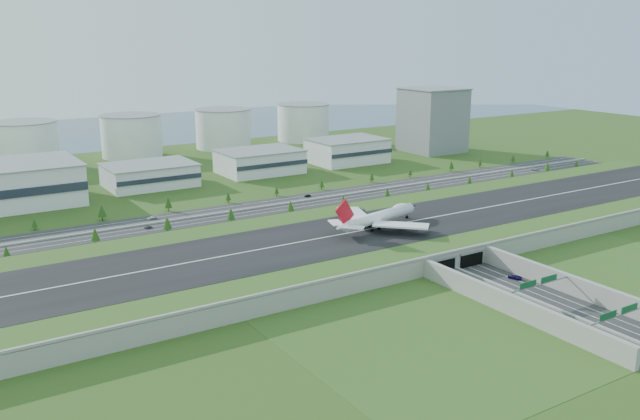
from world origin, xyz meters
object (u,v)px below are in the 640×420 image
car_2 (515,277)px  car_4 (148,227)px  car_6 (536,169)px  car_0 (513,302)px  car_1 (579,330)px  boeing_747 (379,217)px  fuel_tank_a (24,145)px  car_7 (152,218)px  car_5 (308,196)px  office_tower (433,120)px

car_2 → car_4: size_ratio=1.34×
car_4 → car_6: car_6 is taller
car_0 → car_1: size_ratio=0.92×
boeing_747 → fuel_tank_a: bearing=96.8°
car_7 → car_0: bearing=17.0°
car_0 → car_7: bearing=121.2°
car_0 → car_2: car_2 is taller
fuel_tank_a → car_2: fuel_tank_a is taller
car_5 → car_1: bearing=-2.2°
car_7 → fuel_tank_a: bearing=-175.9°
office_tower → car_4: bearing=-160.0°
office_tower → car_2: office_tower is taller
fuel_tank_a → boeing_747: 329.79m
fuel_tank_a → car_0: fuel_tank_a is taller
car_4 → car_5: (110.66, 16.20, -0.08)m
car_0 → office_tower: bearing=63.3°
car_1 → car_2: 54.06m
car_6 → fuel_tank_a: bearing=62.9°
car_4 → car_1: bearing=-166.0°
car_6 → car_7: (-296.38, 19.99, 0.01)m
car_5 → car_6: size_ratio=0.70×
car_0 → car_6: size_ratio=0.71×
boeing_747 → car_6: boeing_747 is taller
fuel_tank_a → car_5: 247.05m
office_tower → car_6: office_tower is taller
boeing_747 → car_6: size_ratio=10.23×
car_0 → car_4: size_ratio=0.93×
car_0 → car_6: bearing=48.4°
office_tower → car_7: 302.85m
car_2 → car_4: 193.13m
office_tower → fuel_tank_a: bearing=160.2°
boeing_747 → car_5: (21.02, 103.26, -12.66)m
car_1 → fuel_tank_a: bearing=98.8°
car_4 → car_0: bearing=-162.7°
fuel_tank_a → boeing_747: (114.16, -309.37, -4.03)m
car_4 → boeing_747: bearing=-142.5°
office_tower → car_1: (-209.43, -316.92, -26.62)m
fuel_tank_a → car_4: size_ratio=11.05×
boeing_747 → car_2: 76.39m
car_4 → car_7: (7.69, 16.81, 0.07)m
office_tower → car_5: 207.78m
car_5 → car_7: size_ratio=0.72×
fuel_tank_a → car_0: size_ratio=11.82×
office_tower → car_1: office_tower is taller
office_tower → car_2: bearing=-125.0°
car_0 → car_5: bearing=92.3°
car_5 → boeing_747: bearing=-7.5°
fuel_tank_a → car_4: (24.52, -222.31, -16.61)m
car_5 → car_6: car_6 is taller
car_4 → car_6: 304.08m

